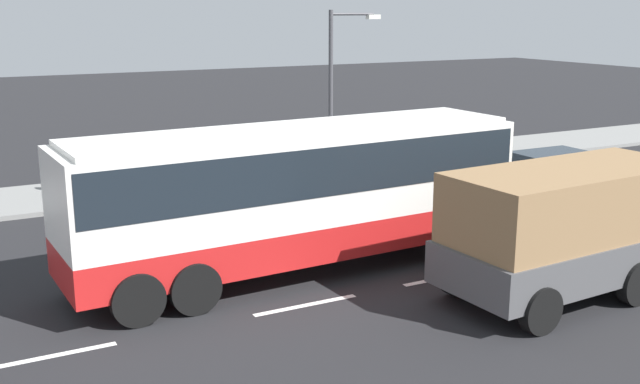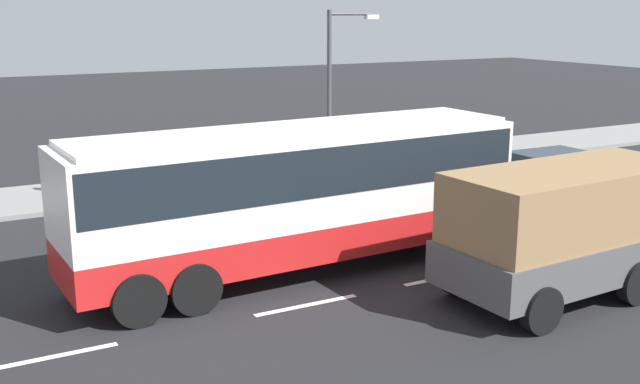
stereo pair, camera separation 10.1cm
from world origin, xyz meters
name	(u,v)px [view 2 (the right image)]	position (x,y,z in m)	size (l,w,h in m)	color
ground_plane	(334,261)	(0.00, 0.00, 0.00)	(120.00, 120.00, 0.00)	black
sidewalk_curb	(201,182)	(0.00, 9.83, 0.07)	(80.00, 4.00, 0.15)	gray
lane_centreline	(309,305)	(-1.87, -2.22, 0.00)	(36.15, 0.16, 0.01)	white
coach_bus	(299,184)	(-1.08, -0.20, 2.16)	(11.13, 3.13, 3.48)	red
cargo_truck	(597,219)	(4.33, -4.26, 1.58)	(8.06, 3.07, 2.85)	#19592D
car_white_minivan	(555,170)	(10.29, 2.89, 0.77)	(4.68, 1.95, 1.42)	white
pedestrian_near_curb	(68,166)	(-4.57, 9.79, 1.10)	(0.32, 0.32, 1.65)	black
street_lamp	(335,79)	(4.69, 8.29, 3.67)	(2.08, 0.24, 5.96)	#47474C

